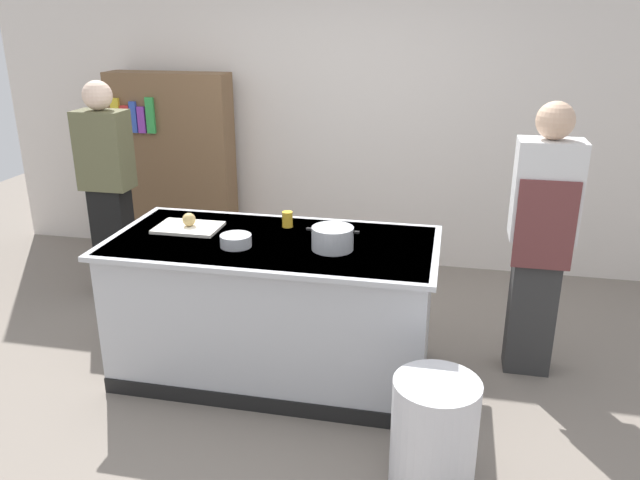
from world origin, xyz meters
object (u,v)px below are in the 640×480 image
(bookshelf, at_px, (174,168))
(person_chef, at_px, (541,236))
(person_guest, at_px, (108,187))
(onion, at_px, (189,220))
(trash_bin, at_px, (434,433))
(mixing_bowl, at_px, (236,241))
(juice_cup, at_px, (287,219))
(stock_pot, at_px, (333,238))

(bookshelf, bearing_deg, person_chef, -25.17)
(person_guest, xyz_separation_m, bookshelf, (0.13, 0.92, -0.06))
(onion, height_order, trash_bin, onion)
(mixing_bowl, distance_m, bookshelf, 2.32)
(mixing_bowl, xyz_separation_m, person_chef, (1.76, 0.52, -0.02))
(onion, distance_m, trash_bin, 1.97)
(juice_cup, height_order, trash_bin, juice_cup)
(onion, xyz_separation_m, trash_bin, (1.60, -0.93, -0.68))
(onion, xyz_separation_m, juice_cup, (0.60, 0.17, -0.01))
(stock_pot, distance_m, bookshelf, 2.62)
(trash_bin, bearing_deg, stock_pot, 130.45)
(mixing_bowl, height_order, trash_bin, mixing_bowl)
(juice_cup, xyz_separation_m, person_guest, (-1.60, 0.61, -0.04))
(bookshelf, bearing_deg, person_guest, -97.85)
(person_chef, bearing_deg, mixing_bowl, 104.17)
(stock_pot, height_order, bookshelf, bookshelf)
(onion, relative_size, person_chef, 0.05)
(mixing_bowl, distance_m, person_chef, 1.83)
(onion, xyz_separation_m, person_guest, (-1.01, 0.78, -0.05))
(mixing_bowl, relative_size, person_chef, 0.11)
(onion, bearing_deg, person_guest, 142.20)
(person_chef, distance_m, bookshelf, 3.35)
(juice_cup, xyz_separation_m, bookshelf, (-1.48, 1.53, -0.10))
(mixing_bowl, height_order, juice_cup, juice_cup)
(mixing_bowl, bearing_deg, juice_cup, 63.32)
(mixing_bowl, bearing_deg, trash_bin, -29.66)
(stock_pot, relative_size, trash_bin, 0.54)
(mixing_bowl, relative_size, person_guest, 0.11)
(stock_pot, relative_size, person_chef, 0.18)
(person_guest, bearing_deg, mixing_bowl, 68.13)
(onion, relative_size, bookshelf, 0.05)
(juice_cup, relative_size, trash_bin, 0.18)
(person_guest, bearing_deg, bookshelf, -173.64)
(stock_pot, xyz_separation_m, mixing_bowl, (-0.56, -0.07, -0.03))
(juice_cup, xyz_separation_m, person_chef, (1.56, 0.11, -0.04))
(mixing_bowl, bearing_deg, onion, 148.69)
(trash_bin, relative_size, person_guest, 0.33)
(person_guest, distance_m, bookshelf, 0.93)
(onion, relative_size, person_guest, 0.05)
(stock_pot, relative_size, person_guest, 0.18)
(bookshelf, bearing_deg, onion, -62.66)
(stock_pot, bearing_deg, trash_bin, -49.55)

